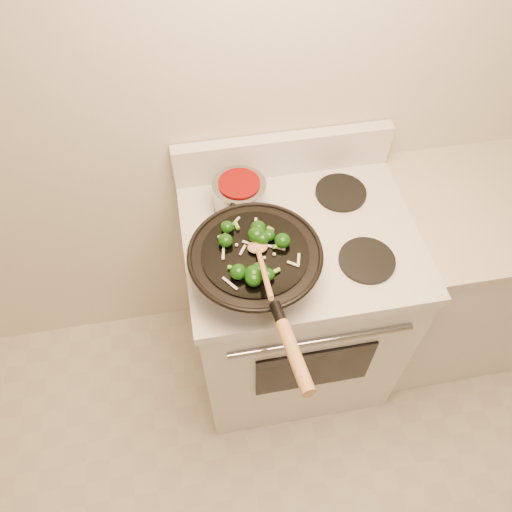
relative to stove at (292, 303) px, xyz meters
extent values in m
plane|color=silver|center=(0.04, 0.33, 0.83)|extent=(3.50, 0.00, 3.50)
cube|color=silver|center=(0.00, 0.00, -0.03)|extent=(0.76, 0.64, 0.88)
cube|color=silver|center=(0.00, 0.00, 0.43)|extent=(0.78, 0.66, 0.04)
cube|color=silver|center=(0.00, 0.30, 0.53)|extent=(0.78, 0.05, 0.16)
cylinder|color=gray|center=(0.00, -0.33, 0.31)|extent=(0.60, 0.02, 0.02)
cube|color=black|center=(0.00, -0.33, 0.08)|extent=(0.42, 0.01, 0.28)
cylinder|color=black|center=(-0.18, -0.15, 0.46)|extent=(0.18, 0.18, 0.01)
cylinder|color=black|center=(0.18, -0.15, 0.46)|extent=(0.18, 0.18, 0.01)
cylinder|color=black|center=(-0.18, 0.15, 0.46)|extent=(0.18, 0.18, 0.01)
cylinder|color=black|center=(0.18, 0.15, 0.46)|extent=(0.18, 0.18, 0.01)
cube|color=silver|center=(0.81, 0.03, -0.03)|extent=(0.86, 0.60, 0.88)
torus|color=black|center=(-0.18, -0.15, 0.58)|extent=(0.40, 0.40, 0.01)
cylinder|color=black|center=(-0.18, -0.15, 0.58)|extent=(0.31, 0.31, 0.01)
cylinder|color=black|center=(-0.16, -0.37, 0.60)|extent=(0.04, 0.07, 0.04)
cylinder|color=#AE7844|center=(-0.15, -0.51, 0.62)|extent=(0.06, 0.21, 0.06)
ellipsoid|color=#0E3508|center=(-0.17, -0.11, 0.60)|extent=(0.05, 0.05, 0.05)
cylinder|color=#48802E|center=(-0.15, -0.11, 0.59)|extent=(0.02, 0.02, 0.02)
ellipsoid|color=#0E3508|center=(-0.18, -0.23, 0.60)|extent=(0.05, 0.05, 0.04)
ellipsoid|color=#0E3508|center=(-0.24, -0.23, 0.60)|extent=(0.05, 0.05, 0.04)
ellipsoid|color=#0E3508|center=(-0.25, -0.06, 0.60)|extent=(0.04, 0.04, 0.03)
cylinder|color=#48802E|center=(-0.24, -0.06, 0.59)|extent=(0.02, 0.02, 0.01)
ellipsoid|color=#0E3508|center=(-0.26, -0.11, 0.60)|extent=(0.04, 0.04, 0.04)
ellipsoid|color=#0E3508|center=(-0.15, -0.12, 0.60)|extent=(0.04, 0.04, 0.04)
ellipsoid|color=#0E3508|center=(-0.20, -0.26, 0.60)|extent=(0.05, 0.05, 0.04)
cylinder|color=#48802E|center=(-0.19, -0.26, 0.59)|extent=(0.02, 0.02, 0.02)
ellipsoid|color=#0E3508|center=(-0.20, -0.24, 0.60)|extent=(0.05, 0.05, 0.04)
ellipsoid|color=#0E3508|center=(-0.16, -0.08, 0.60)|extent=(0.05, 0.05, 0.04)
ellipsoid|color=#0E3508|center=(-0.16, -0.25, 0.60)|extent=(0.04, 0.04, 0.03)
cylinder|color=#48802E|center=(-0.15, -0.25, 0.59)|extent=(0.01, 0.02, 0.02)
ellipsoid|color=#0E3508|center=(-0.13, -0.11, 0.60)|extent=(0.04, 0.04, 0.03)
ellipsoid|color=#0E3508|center=(-0.10, -0.14, 0.60)|extent=(0.05, 0.05, 0.04)
cube|color=beige|center=(-0.27, -0.25, 0.59)|extent=(0.04, 0.05, 0.00)
cube|color=beige|center=(-0.22, -0.03, 0.59)|extent=(0.04, 0.04, 0.00)
cube|color=beige|center=(-0.16, -0.05, 0.59)|extent=(0.01, 0.04, 0.00)
cube|color=beige|center=(-0.19, -0.12, 0.59)|extent=(0.04, 0.03, 0.00)
cube|color=beige|center=(-0.27, -0.14, 0.59)|extent=(0.01, 0.04, 0.00)
cube|color=beige|center=(-0.15, -0.06, 0.59)|extent=(0.01, 0.05, 0.00)
cube|color=beige|center=(-0.21, -0.14, 0.59)|extent=(0.03, 0.04, 0.00)
cube|color=beige|center=(-0.12, -0.15, 0.59)|extent=(0.05, 0.03, 0.00)
cube|color=beige|center=(-0.08, -0.21, 0.59)|extent=(0.03, 0.03, 0.00)
cube|color=beige|center=(-0.06, -0.20, 0.59)|extent=(0.02, 0.04, 0.00)
cylinder|color=#6CAA36|center=(-0.25, -0.20, 0.59)|extent=(0.02, 0.02, 0.02)
cylinder|color=#6CAA36|center=(-0.12, -0.15, 0.59)|extent=(0.03, 0.02, 0.02)
cylinder|color=#6CAA36|center=(-0.21, -0.23, 0.59)|extent=(0.02, 0.03, 0.01)
cylinder|color=#6CAA36|center=(-0.22, -0.05, 0.59)|extent=(0.03, 0.03, 0.01)
cylinder|color=#6CAA36|center=(-0.12, -0.08, 0.59)|extent=(0.02, 0.02, 0.02)
cylinder|color=#6CAA36|center=(-0.27, -0.08, 0.59)|extent=(0.02, 0.02, 0.01)
cylinder|color=#6CAA36|center=(-0.21, -0.24, 0.59)|extent=(0.03, 0.02, 0.02)
cylinder|color=#6CAA36|center=(-0.14, -0.23, 0.59)|extent=(0.02, 0.03, 0.01)
cylinder|color=#6CAA36|center=(-0.19, -0.25, 0.59)|extent=(0.03, 0.02, 0.02)
sphere|color=#CBBE8F|center=(-0.09, -0.12, 0.59)|extent=(0.01, 0.01, 0.01)
sphere|color=#CBBE8F|center=(-0.13, -0.17, 0.59)|extent=(0.01, 0.01, 0.01)
sphere|color=#CBBE8F|center=(-0.16, -0.18, 0.59)|extent=(0.01, 0.01, 0.01)
sphere|color=#CBBE8F|center=(-0.23, -0.12, 0.59)|extent=(0.01, 0.01, 0.01)
ellipsoid|color=#AE7844|center=(-0.17, -0.14, 0.59)|extent=(0.06, 0.05, 0.02)
cylinder|color=#AE7844|center=(-0.18, -0.27, 0.64)|extent=(0.02, 0.23, 0.11)
cylinder|color=gray|center=(-0.18, 0.15, 0.51)|extent=(0.18, 0.18, 0.10)
cylinder|color=#6A0505|center=(-0.18, 0.15, 0.57)|extent=(0.14, 0.14, 0.01)
cylinder|color=black|center=(-0.23, 0.01, 0.56)|extent=(0.06, 0.11, 0.02)
camera|label=1|loc=(-0.33, -1.01, 1.73)|focal=35.00mm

